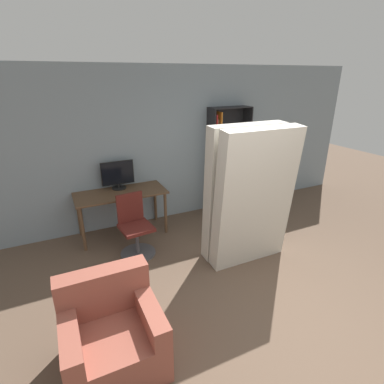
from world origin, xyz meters
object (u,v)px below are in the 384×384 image
at_px(bookshelf, 222,162).
at_px(armchair, 112,333).
at_px(office_chair, 135,231).
at_px(mattress_near, 255,199).
at_px(mattress_far, 243,192).
at_px(monitor, 118,175).

bearing_deg(bookshelf, armchair, -136.21).
xyz_separation_m(office_chair, bookshelf, (1.99, 0.86, 0.59)).
height_order(office_chair, bookshelf, bookshelf).
height_order(office_chair, mattress_near, mattress_near).
bearing_deg(armchair, bookshelf, 43.79).
xyz_separation_m(mattress_near, mattress_far, (0.00, 0.28, -0.00)).
xyz_separation_m(bookshelf, armchair, (-2.68, -2.57, -0.64)).
bearing_deg(mattress_near, mattress_far, 90.00).
bearing_deg(monitor, mattress_far, -45.92).
distance_m(bookshelf, mattress_near, 1.88).
distance_m(monitor, armchair, 2.73).
height_order(monitor, office_chair, monitor).
distance_m(monitor, bookshelf, 2.01).
relative_size(office_chair, mattress_near, 0.47).
distance_m(office_chair, mattress_far, 1.68).
distance_m(monitor, mattress_far, 2.08).
relative_size(bookshelf, armchair, 2.34).
bearing_deg(monitor, mattress_near, -50.87).
xyz_separation_m(monitor, mattress_near, (1.44, -1.78, -0.02)).
relative_size(office_chair, bookshelf, 0.46).
xyz_separation_m(mattress_near, armchair, (-2.12, -0.78, -0.65)).
distance_m(monitor, office_chair, 1.05).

